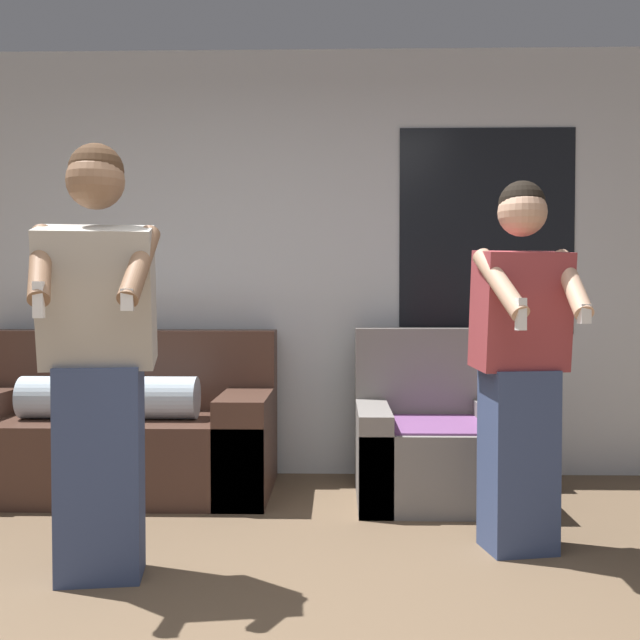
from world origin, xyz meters
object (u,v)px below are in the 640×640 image
at_px(person_left, 98,360).
at_px(armchair, 433,443).
at_px(person_right, 520,363).
at_px(couch, 117,434).

bearing_deg(person_left, armchair, 41.00).
bearing_deg(person_right, person_left, -167.79).
xyz_separation_m(person_left, person_right, (1.77, 0.38, -0.04)).
xyz_separation_m(armchair, person_right, (0.27, -0.92, 0.54)).
distance_m(couch, person_right, 2.39).
height_order(person_left, person_right, person_left).
bearing_deg(couch, person_right, -25.44).
bearing_deg(person_left, couch, 103.79).
bearing_deg(couch, person_left, -76.21).
bearing_deg(armchair, couch, 177.44).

